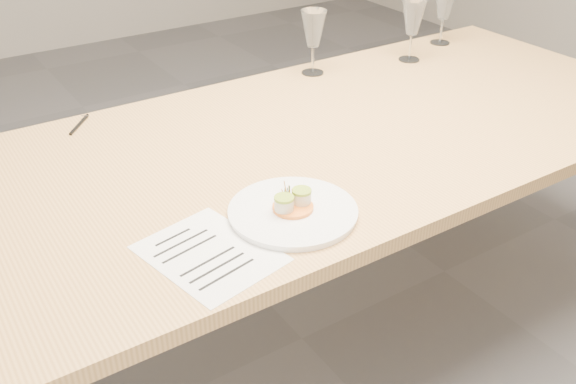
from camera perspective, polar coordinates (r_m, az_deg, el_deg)
ground at (r=2.22m, az=1.24°, el=-12.88°), size 7.00×7.00×0.00m
dining_table at (r=1.81m, az=1.48°, el=2.86°), size 2.40×1.00×0.75m
dinner_plate at (r=1.44m, az=0.45°, el=-1.64°), size 0.29×0.29×0.08m
recipe_sheet at (r=1.33m, az=-7.02°, el=-5.44°), size 0.27×0.32×0.00m
ballpoint_pen at (r=1.95m, az=-18.06°, el=5.76°), size 0.09×0.11×0.01m
wine_glass_0 at (r=2.21m, az=2.28°, el=14.22°), size 0.09×0.09×0.22m
wine_glass_1 at (r=2.37m, az=11.06°, el=14.90°), size 0.09×0.09×0.22m
wine_glass_2 at (r=2.59m, az=13.76°, el=15.95°), size 0.09×0.09×0.22m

